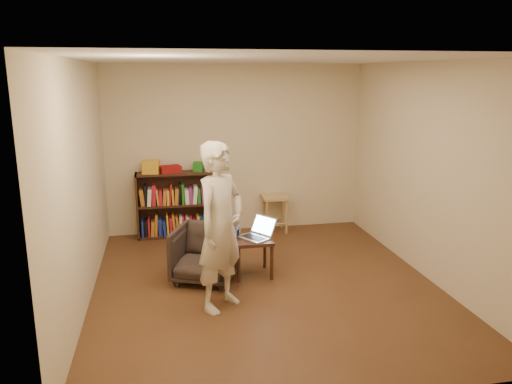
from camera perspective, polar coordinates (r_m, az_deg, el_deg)
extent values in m
plane|color=#4B2E18|center=(6.04, 1.08, -10.57)|extent=(4.50, 4.50, 0.00)
plane|color=silver|center=(5.52, 1.20, 14.91)|extent=(4.50, 4.50, 0.00)
plane|color=beige|center=(7.82, -2.31, 4.90)|extent=(4.00, 0.00, 4.00)
plane|color=beige|center=(5.59, -19.37, 0.71)|extent=(0.00, 4.50, 4.50)
plane|color=beige|center=(6.36, 19.07, 2.20)|extent=(0.00, 4.50, 4.50)
cube|color=black|center=(7.74, -13.39, -1.60)|extent=(0.03, 0.30, 1.00)
cube|color=black|center=(7.77, -4.74, -1.21)|extent=(0.03, 0.30, 1.00)
cube|color=black|center=(7.87, -9.09, -1.15)|extent=(1.20, 0.02, 1.00)
cube|color=black|center=(7.87, -8.93, -4.82)|extent=(1.20, 0.30, 0.03)
cube|color=black|center=(7.73, -9.06, -1.41)|extent=(1.14, 0.30, 0.03)
cube|color=black|center=(7.63, -9.19, 2.12)|extent=(1.20, 0.30, 0.03)
cube|color=gold|center=(7.59, -11.93, 2.83)|extent=(0.27, 0.21, 0.20)
cube|color=maroon|center=(7.62, -9.78, 2.59)|extent=(0.35, 0.29, 0.10)
cube|color=#21721E|center=(7.65, -6.61, 2.89)|extent=(0.17, 0.17, 0.14)
cube|color=white|center=(7.67, -5.33, 2.73)|extent=(0.12, 0.12, 0.08)
cube|color=tan|center=(7.86, 2.15, -0.59)|extent=(0.40, 0.40, 0.04)
cylinder|color=tan|center=(7.76, 1.26, -2.98)|extent=(0.04, 0.04, 0.53)
cylinder|color=tan|center=(7.82, 3.51, -2.85)|extent=(0.04, 0.04, 0.53)
cylinder|color=tan|center=(8.05, 0.79, -2.36)|extent=(0.04, 0.04, 0.53)
cylinder|color=tan|center=(8.12, 2.96, -2.25)|extent=(0.04, 0.04, 0.53)
imported|color=#2E251F|center=(6.10, -5.84, -7.03)|extent=(0.93, 0.94, 0.67)
cube|color=black|center=(6.17, -0.43, -5.50)|extent=(0.47, 0.47, 0.04)
cylinder|color=black|center=(6.03, -1.98, -8.37)|extent=(0.04, 0.04, 0.44)
cylinder|color=black|center=(6.10, 1.81, -8.11)|extent=(0.04, 0.04, 0.44)
cylinder|color=black|center=(6.41, -2.55, -7.05)|extent=(0.04, 0.04, 0.44)
cylinder|color=black|center=(6.47, 1.02, -6.82)|extent=(0.04, 0.04, 0.44)
cube|color=silver|center=(6.15, -0.29, -5.28)|extent=(0.41, 0.44, 0.02)
cube|color=black|center=(6.14, -0.29, -5.18)|extent=(0.29, 0.33, 0.00)
cube|color=silver|center=(6.23, 0.90, -3.82)|extent=(0.31, 0.36, 0.23)
cube|color=#B6DDFF|center=(6.23, 0.90, -3.82)|extent=(0.26, 0.31, 0.19)
imported|color=beige|center=(5.21, -4.07, -4.02)|extent=(0.77, 0.77, 1.79)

